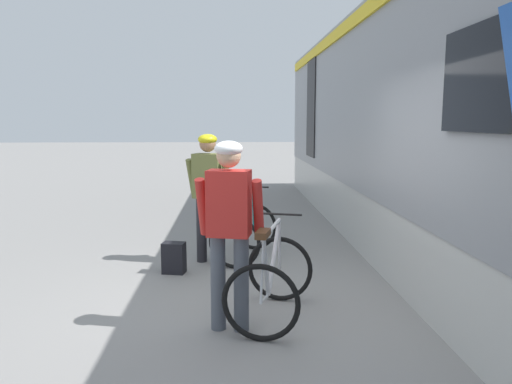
{
  "coord_description": "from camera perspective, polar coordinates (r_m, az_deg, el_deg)",
  "views": [
    {
      "loc": [
        -0.18,
        -4.73,
        1.94
      ],
      "look_at": [
        0.12,
        1.34,
        1.05
      ],
      "focal_mm": 34.36,
      "sensor_mm": 36.0,
      "label": 1
    }
  ],
  "objects": [
    {
      "name": "ground_plane",
      "position": [
        5.11,
        -0.67,
        -13.96
      ],
      "size": [
        80.0,
        80.0,
        0.0
      ],
      "primitive_type": "plane",
      "color": "gray"
    },
    {
      "name": "cyclist_far_in_red",
      "position": [
        4.45,
        -3.13,
        -3.15
      ],
      "size": [
        0.65,
        0.39,
        1.76
      ],
      "color": "#4C515B",
      "rests_on": "ground"
    },
    {
      "name": "cyclist_near_in_olive",
      "position": [
        6.65,
        -5.58,
        0.64
      ],
      "size": [
        0.66,
        0.46,
        1.76
      ],
      "color": "#232328",
      "rests_on": "ground"
    },
    {
      "name": "bicycle_far_silver",
      "position": [
        4.85,
        1.76,
        -10.17
      ],
      "size": [
        0.96,
        1.22,
        0.99
      ],
      "color": "black",
      "rests_on": "ground"
    },
    {
      "name": "bicycle_near_teal",
      "position": [
        6.91,
        -1.33,
        -4.53
      ],
      "size": [
        0.99,
        1.23,
        0.99
      ],
      "color": "black",
      "rests_on": "ground"
    },
    {
      "name": "backpack_on_platform",
      "position": [
        6.4,
        -9.53,
        -7.57
      ],
      "size": [
        0.31,
        0.24,
        0.4
      ],
      "primitive_type": "cube",
      "rotation": [
        0.0,
        0.0,
        -0.22
      ],
      "color": "black",
      "rests_on": "ground"
    }
  ]
}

